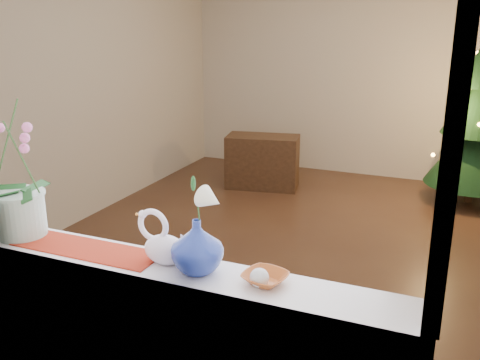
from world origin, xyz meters
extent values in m
plane|color=#392117|center=(0.00, 0.00, 0.00)|extent=(5.00, 5.00, 0.00)
cube|color=beige|center=(0.00, 2.50, 1.35)|extent=(4.50, 0.10, 2.70)
cube|color=beige|center=(0.00, -2.50, 1.35)|extent=(4.50, 0.10, 2.70)
cube|color=beige|center=(-2.25, 0.00, 1.35)|extent=(0.10, 5.00, 2.70)
cube|color=white|center=(0.00, -2.37, 0.90)|extent=(2.20, 0.26, 0.04)
cube|color=maroon|center=(-0.38, -2.37, 0.92)|extent=(0.70, 0.20, 0.01)
imported|color=navy|center=(0.18, -2.37, 1.05)|extent=(0.25, 0.25, 0.26)
sphere|color=silver|center=(0.45, -2.39, 0.96)|extent=(0.09, 0.09, 0.08)
imported|color=#AA4F1D|center=(0.46, -2.36, 0.94)|extent=(0.17, 0.17, 0.04)
cube|color=black|center=(-0.99, 1.50, 0.31)|extent=(0.88, 0.55, 0.61)
camera|label=1|loc=(1.10, -4.11, 1.91)|focal=40.00mm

